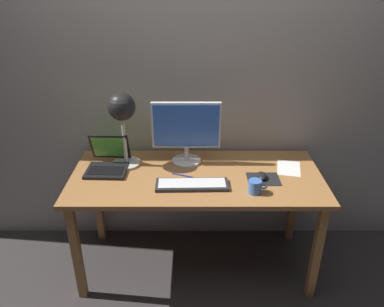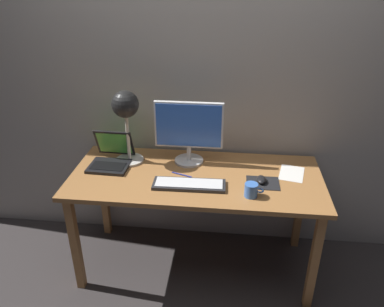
{
  "view_description": "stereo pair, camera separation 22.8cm",
  "coord_description": "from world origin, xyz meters",
  "px_view_note": "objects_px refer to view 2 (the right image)",
  "views": [
    {
      "loc": [
        -0.03,
        -2.09,
        1.95
      ],
      "look_at": [
        -0.02,
        -0.05,
        0.92
      ],
      "focal_mm": 35.38,
      "sensor_mm": 36.0,
      "label": 1
    },
    {
      "loc": [
        0.2,
        -2.08,
        1.95
      ],
      "look_at": [
        -0.02,
        -0.05,
        0.92
      ],
      "focal_mm": 35.38,
      "sensor_mm": 36.0,
      "label": 2
    }
  ],
  "objects_px": {
    "pen": "(182,175)",
    "desk_lamp": "(126,110)",
    "coffee_mug": "(251,190)",
    "keyboard_main": "(189,184)",
    "laptop": "(112,155)",
    "monitor": "(189,129)",
    "mouse": "(261,180)"
  },
  "relations": [
    {
      "from": "pen",
      "to": "desk_lamp",
      "type": "bearing_deg",
      "value": 157.72
    },
    {
      "from": "coffee_mug",
      "to": "pen",
      "type": "relative_size",
      "value": 0.8
    },
    {
      "from": "keyboard_main",
      "to": "laptop",
      "type": "relative_size",
      "value": 1.52
    },
    {
      "from": "laptop",
      "to": "coffee_mug",
      "type": "relative_size",
      "value": 2.6
    },
    {
      "from": "desk_lamp",
      "to": "pen",
      "type": "bearing_deg",
      "value": -22.28
    },
    {
      "from": "monitor",
      "to": "desk_lamp",
      "type": "relative_size",
      "value": 0.91
    },
    {
      "from": "laptop",
      "to": "pen",
      "type": "relative_size",
      "value": 2.08
    },
    {
      "from": "mouse",
      "to": "monitor",
      "type": "bearing_deg",
      "value": 154.83
    },
    {
      "from": "monitor",
      "to": "desk_lamp",
      "type": "bearing_deg",
      "value": -175.34
    },
    {
      "from": "keyboard_main",
      "to": "coffee_mug",
      "type": "height_order",
      "value": "coffee_mug"
    },
    {
      "from": "monitor",
      "to": "pen",
      "type": "height_order",
      "value": "monitor"
    },
    {
      "from": "mouse",
      "to": "desk_lamp",
      "type": "bearing_deg",
      "value": 167.77
    },
    {
      "from": "monitor",
      "to": "mouse",
      "type": "bearing_deg",
      "value": -25.17
    },
    {
      "from": "keyboard_main",
      "to": "laptop",
      "type": "bearing_deg",
      "value": 156.69
    },
    {
      "from": "laptop",
      "to": "pen",
      "type": "xyz_separation_m",
      "value": [
        0.49,
        -0.11,
        -0.06
      ]
    },
    {
      "from": "laptop",
      "to": "mouse",
      "type": "relative_size",
      "value": 3.04
    },
    {
      "from": "monitor",
      "to": "desk_lamp",
      "type": "height_order",
      "value": "desk_lamp"
    },
    {
      "from": "laptop",
      "to": "pen",
      "type": "bearing_deg",
      "value": -12.78
    },
    {
      "from": "laptop",
      "to": "monitor",
      "type": "bearing_deg",
      "value": 8.59
    },
    {
      "from": "keyboard_main",
      "to": "laptop",
      "type": "xyz_separation_m",
      "value": [
        -0.55,
        0.24,
        0.05
      ]
    },
    {
      "from": "keyboard_main",
      "to": "pen",
      "type": "bearing_deg",
      "value": 116.06
    },
    {
      "from": "keyboard_main",
      "to": "laptop",
      "type": "distance_m",
      "value": 0.6
    },
    {
      "from": "coffee_mug",
      "to": "monitor",
      "type": "bearing_deg",
      "value": 136.69
    },
    {
      "from": "desk_lamp",
      "to": "mouse",
      "type": "distance_m",
      "value": 0.96
    },
    {
      "from": "monitor",
      "to": "keyboard_main",
      "type": "distance_m",
      "value": 0.39
    },
    {
      "from": "pen",
      "to": "laptop",
      "type": "bearing_deg",
      "value": 167.22
    },
    {
      "from": "monitor",
      "to": "mouse",
      "type": "distance_m",
      "value": 0.57
    },
    {
      "from": "monitor",
      "to": "pen",
      "type": "xyz_separation_m",
      "value": [
        -0.02,
        -0.19,
        -0.23
      ]
    },
    {
      "from": "desk_lamp",
      "to": "coffee_mug",
      "type": "distance_m",
      "value": 0.94
    },
    {
      "from": "desk_lamp",
      "to": "pen",
      "type": "height_order",
      "value": "desk_lamp"
    },
    {
      "from": "keyboard_main",
      "to": "coffee_mug",
      "type": "bearing_deg",
      "value": -10.69
    },
    {
      "from": "monitor",
      "to": "keyboard_main",
      "type": "bearing_deg",
      "value": -83.22
    }
  ]
}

